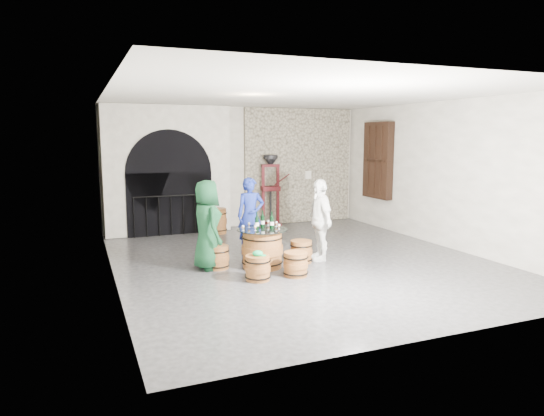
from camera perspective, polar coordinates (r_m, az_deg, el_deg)
name	(u,v)px	position (r m, az deg, el deg)	size (l,w,h in m)	color
ground	(300,260)	(9.65, 3.31, -6.15)	(8.00, 8.00, 0.00)	#29292B
wall_back	(237,167)	(13.09, -4.15, 4.78)	(8.00, 8.00, 0.00)	silver
wall_front	(447,208)	(6.03, 19.89, 0.04)	(8.00, 8.00, 0.00)	silver
wall_left	(110,187)	(8.49, -18.49, 2.40)	(8.00, 8.00, 0.00)	silver
wall_right	(445,174)	(11.32, 19.65, 3.75)	(8.00, 8.00, 0.00)	silver
ceiling	(301,95)	(9.37, 3.48, 13.14)	(8.00, 8.00, 0.00)	beige
stone_facing_panel	(299,166)	(13.70, 3.14, 4.95)	(3.20, 0.12, 3.18)	#AEA48A
arched_opening	(168,171)	(12.38, -12.19, 4.33)	(3.10, 0.60, 3.19)	silver
shuttered_window	(378,160)	(13.13, 12.32, 5.50)	(0.23, 1.10, 2.00)	black
barrel_table	(262,248)	(9.05, -1.16, -4.77)	(0.94, 0.94, 0.73)	brown
barrel_stool_left	(218,257)	(9.06, -6.43, -5.78)	(0.45, 0.45, 0.43)	brown
barrel_stool_far	(254,246)	(9.88, -2.14, -4.53)	(0.45, 0.45, 0.43)	brown
barrel_stool_right	(301,252)	(9.45, 3.45, -5.14)	(0.45, 0.45, 0.43)	brown
barrel_stool_near_right	(296,264)	(8.54, 2.80, -6.62)	(0.45, 0.45, 0.43)	brown
barrel_stool_near_left	(258,268)	(8.29, -1.69, -7.07)	(0.45, 0.45, 0.43)	brown
green_cap	(258,253)	(8.22, -1.67, -5.37)	(0.23, 0.18, 0.10)	#0E9A4F
person_green	(207,225)	(8.93, -7.66, -1.99)	(0.81, 0.52, 1.65)	#0F381F
person_blue	(250,215)	(10.12, -2.55, -0.88)	(0.58, 0.38, 1.58)	navy
person_white	(320,220)	(9.53, 5.63, -1.40)	(0.94, 0.39, 1.61)	white
wine_bottle_left	(257,223)	(8.90, -1.79, -1.72)	(0.08, 0.08, 0.32)	black
wine_bottle_center	(272,222)	(8.97, -0.02, -1.64)	(0.08, 0.08, 0.32)	black
wine_bottle_right	(263,221)	(9.08, -1.10, -1.51)	(0.08, 0.08, 0.32)	black
tasting_glass_a	(255,228)	(8.82, -1.98, -2.36)	(0.05, 0.05, 0.10)	#B15C22
tasting_glass_b	(276,224)	(9.20, 0.51, -1.90)	(0.05, 0.05, 0.10)	#B15C22
tasting_glass_c	(249,225)	(9.11, -2.73, -2.01)	(0.05, 0.05, 0.10)	#B15C22
tasting_glass_d	(268,223)	(9.34, -0.45, -1.74)	(0.05, 0.05, 0.10)	#B15C22
tasting_glass_e	(279,227)	(8.94, 0.82, -2.20)	(0.05, 0.05, 0.10)	#B15C22
tasting_glass_f	(243,228)	(8.83, -3.42, -2.35)	(0.05, 0.05, 0.10)	#B15C22
side_barrel	(218,221)	(12.29, -6.41, -1.52)	(0.48, 0.48, 0.63)	brown
corking_press	(271,185)	(13.01, -0.17, 2.69)	(0.81, 0.48, 1.93)	#450B10
control_box	(308,175)	(13.75, 4.22, 3.91)	(0.18, 0.10, 0.22)	silver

